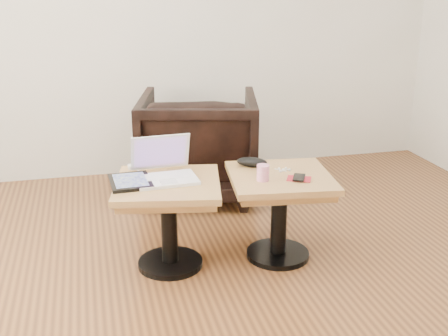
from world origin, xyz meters
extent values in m
cube|color=#52311B|center=(0.00, 0.00, 0.00)|extent=(4.50, 4.50, 0.01)
cube|color=beige|center=(0.00, 2.25, 1.35)|extent=(4.50, 0.02, 2.70)
cylinder|color=black|center=(-0.24, 0.59, 0.02)|extent=(0.36, 0.36, 0.03)
cylinder|color=black|center=(-0.24, 0.59, 0.25)|extent=(0.09, 0.09, 0.44)
cube|color=#A9623B|center=(-0.24, 0.59, 0.45)|extent=(0.59, 0.59, 0.04)
cube|color=olive|center=(-0.24, 0.59, 0.48)|extent=(0.64, 0.64, 0.04)
cylinder|color=black|center=(0.38, 0.55, 0.02)|extent=(0.36, 0.36, 0.03)
cylinder|color=black|center=(0.38, 0.55, 0.25)|extent=(0.09, 0.09, 0.44)
cube|color=#A9623B|center=(0.38, 0.55, 0.45)|extent=(0.57, 0.57, 0.04)
cube|color=olive|center=(0.38, 0.55, 0.48)|extent=(0.61, 0.61, 0.04)
cube|color=white|center=(-0.25, 0.59, 0.51)|extent=(0.34, 0.24, 0.02)
cube|color=silver|center=(-0.25, 0.63, 0.52)|extent=(0.27, 0.12, 0.00)
cube|color=silver|center=(-0.25, 0.53, 0.52)|extent=(0.09, 0.06, 0.00)
cube|color=white|center=(-0.26, 0.74, 0.62)|extent=(0.33, 0.10, 0.21)
cube|color=maroon|center=(-0.26, 0.74, 0.62)|extent=(0.29, 0.08, 0.17)
cube|color=black|center=(-0.44, 0.61, 0.51)|extent=(0.22, 0.28, 0.02)
cube|color=#191E38|center=(-0.44, 0.61, 0.52)|extent=(0.18, 0.23, 0.00)
cube|color=white|center=(-0.41, 0.85, 0.51)|extent=(0.04, 0.04, 0.02)
ellipsoid|color=black|center=(0.26, 0.72, 0.53)|extent=(0.19, 0.15, 0.06)
cylinder|color=#F33A89|center=(0.25, 0.48, 0.54)|extent=(0.08, 0.08, 0.09)
sphere|color=white|center=(0.41, 0.60, 0.51)|extent=(0.02, 0.02, 0.02)
sphere|color=white|center=(0.43, 0.62, 0.51)|extent=(0.02, 0.02, 0.02)
sphere|color=white|center=(0.39, 0.62, 0.51)|extent=(0.02, 0.02, 0.02)
sphere|color=white|center=(0.44, 0.59, 0.51)|extent=(0.02, 0.02, 0.02)
sphere|color=white|center=(0.39, 0.58, 0.51)|extent=(0.02, 0.02, 0.02)
cylinder|color=white|center=(0.41, 0.60, 0.50)|extent=(0.08, 0.05, 0.00)
cube|color=#A82020|center=(0.45, 0.45, 0.50)|extent=(0.15, 0.13, 0.01)
cube|color=black|center=(0.45, 0.45, 0.51)|extent=(0.10, 0.13, 0.01)
imported|color=black|center=(0.13, 1.62, 0.38)|extent=(0.99, 1.01, 0.76)
camera|label=1|loc=(-0.63, -2.21, 1.53)|focal=45.00mm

